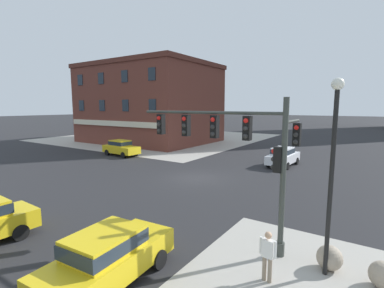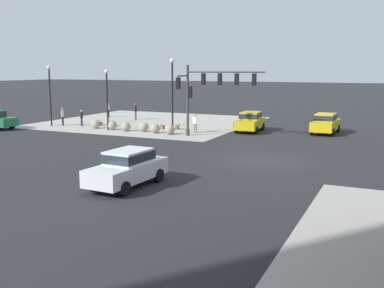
% 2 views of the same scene
% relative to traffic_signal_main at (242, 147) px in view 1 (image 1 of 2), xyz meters
% --- Properties ---
extents(ground_plane, '(320.00, 320.00, 0.00)m').
position_rel_traffic_signal_main_xyz_m(ground_plane, '(-6.81, 7.31, -3.82)').
color(ground_plane, '#262628').
extents(sidewalk_far_corner, '(32.00, 32.00, 0.02)m').
position_rel_traffic_signal_main_xyz_m(sidewalk_far_corner, '(-26.81, 27.31, -3.82)').
color(sidewalk_far_corner, '#A8A399').
rests_on(sidewalk_far_corner, ground).
extents(traffic_signal_main, '(6.46, 2.09, 5.67)m').
position_rel_traffic_signal_main_xyz_m(traffic_signal_main, '(0.00, 0.00, 0.00)').
color(traffic_signal_main, '#383D38').
rests_on(traffic_signal_main, ground).
extents(bollard_sphere_curb_a, '(0.81, 0.81, 0.81)m').
position_rel_traffic_signal_main_xyz_m(bollard_sphere_curb_a, '(3.26, -0.13, -3.42)').
color(bollard_sphere_curb_a, gray).
rests_on(bollard_sphere_curb_a, ground).
extents(bollard_sphere_curb_b, '(0.81, 0.81, 0.81)m').
position_rel_traffic_signal_main_xyz_m(bollard_sphere_curb_b, '(4.73, -0.30, -3.42)').
color(bollard_sphere_curb_b, gray).
rests_on(bollard_sphere_curb_b, ground).
extents(pedestrian_with_bag, '(0.55, 0.24, 1.60)m').
position_rel_traffic_signal_main_xyz_m(pedestrian_with_bag, '(1.75, -1.89, -2.91)').
color(pedestrian_with_bag, gray).
rests_on(pedestrian_with_bag, ground).
extents(street_lamp_corner_near, '(0.36, 0.36, 6.18)m').
position_rel_traffic_signal_main_xyz_m(street_lamp_corner_near, '(3.19, -0.51, -0.01)').
color(street_lamp_corner_near, black).
rests_on(street_lamp_corner_near, ground).
extents(car_main_northbound_near, '(2.07, 4.49, 1.68)m').
position_rel_traffic_signal_main_xyz_m(car_main_northbound_near, '(-2.64, 15.37, -2.90)').
color(car_main_northbound_near, silver).
rests_on(car_main_northbound_near, ground).
extents(car_main_southbound_far, '(4.50, 2.10, 1.68)m').
position_rel_traffic_signal_main_xyz_m(car_main_southbound_far, '(-18.88, 10.89, -2.90)').
color(car_main_southbound_far, gold).
rests_on(car_main_southbound_far, ground).
extents(car_cross_eastbound, '(2.13, 4.51, 1.68)m').
position_rel_traffic_signal_main_xyz_m(car_cross_eastbound, '(-2.20, -4.67, -2.90)').
color(car_cross_eastbound, gold).
rests_on(car_cross_eastbound, ground).
extents(storefront_block_near_corner, '(18.63, 14.57, 11.52)m').
position_rel_traffic_signal_main_xyz_m(storefront_block_near_corner, '(-24.94, 22.40, 1.95)').
color(storefront_block_near_corner, brown).
rests_on(storefront_block_near_corner, ground).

